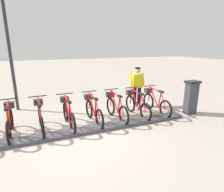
{
  "coord_description": "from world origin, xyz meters",
  "views": [
    {
      "loc": [
        -5.06,
        0.99,
        2.56
      ],
      "look_at": [
        0.5,
        -1.27,
        0.9
      ],
      "focal_mm": 29.59,
      "sensor_mm": 36.0,
      "label": 1
    }
  ],
  "objects_px": {
    "bike_docked_6": "(10,122)",
    "payment_kiosk": "(191,97)",
    "bike_docked_2": "(116,107)",
    "bike_docked_3": "(93,110)",
    "bike_docked_4": "(68,114)",
    "bike_docked_1": "(136,105)",
    "bike_docked_5": "(41,117)",
    "worker_near_rack": "(137,85)",
    "lamp_post": "(8,37)",
    "bike_docked_0": "(155,102)"
  },
  "relations": [
    {
      "from": "bike_docked_0",
      "to": "bike_docked_5",
      "type": "xyz_separation_m",
      "value": [
        0.0,
        4.17,
        0.0
      ]
    },
    {
      "from": "bike_docked_1",
      "to": "worker_near_rack",
      "type": "relative_size",
      "value": 1.04
    },
    {
      "from": "lamp_post",
      "to": "worker_near_rack",
      "type": "bearing_deg",
      "value": -105.77
    },
    {
      "from": "bike_docked_5",
      "to": "bike_docked_6",
      "type": "xyz_separation_m",
      "value": [
        0.0,
        0.83,
        0.0
      ]
    },
    {
      "from": "bike_docked_3",
      "to": "bike_docked_6",
      "type": "relative_size",
      "value": 1.0
    },
    {
      "from": "bike_docked_1",
      "to": "bike_docked_2",
      "type": "xyz_separation_m",
      "value": [
        0.0,
        0.83,
        0.0
      ]
    },
    {
      "from": "worker_near_rack",
      "to": "lamp_post",
      "type": "xyz_separation_m",
      "value": [
        1.35,
        4.79,
        1.95
      ]
    },
    {
      "from": "lamp_post",
      "to": "bike_docked_1",
      "type": "bearing_deg",
      "value": -119.88
    },
    {
      "from": "bike_docked_2",
      "to": "bike_docked_3",
      "type": "distance_m",
      "value": 0.83
    },
    {
      "from": "bike_docked_5",
      "to": "worker_near_rack",
      "type": "distance_m",
      "value": 4.11
    },
    {
      "from": "bike_docked_2",
      "to": "bike_docked_6",
      "type": "bearing_deg",
      "value": 90.0
    },
    {
      "from": "bike_docked_4",
      "to": "worker_near_rack",
      "type": "xyz_separation_m",
      "value": [
        1.05,
        -3.11,
        0.48
      ]
    },
    {
      "from": "payment_kiosk",
      "to": "lamp_post",
      "type": "distance_m",
      "value": 7.22
    },
    {
      "from": "bike_docked_0",
      "to": "bike_docked_1",
      "type": "xyz_separation_m",
      "value": [
        0.0,
        0.83,
        0.0
      ]
    },
    {
      "from": "bike_docked_4",
      "to": "bike_docked_3",
      "type": "bearing_deg",
      "value": -90.0
    },
    {
      "from": "bike_docked_3",
      "to": "bike_docked_4",
      "type": "distance_m",
      "value": 0.83
    },
    {
      "from": "bike_docked_3",
      "to": "bike_docked_6",
      "type": "distance_m",
      "value": 2.5
    },
    {
      "from": "bike_docked_2",
      "to": "bike_docked_3",
      "type": "xyz_separation_m",
      "value": [
        0.0,
        0.83,
        0.0
      ]
    },
    {
      "from": "bike_docked_6",
      "to": "bike_docked_1",
      "type": "bearing_deg",
      "value": -90.0
    },
    {
      "from": "bike_docked_2",
      "to": "bike_docked_4",
      "type": "height_order",
      "value": "same"
    },
    {
      "from": "bike_docked_1",
      "to": "bike_docked_3",
      "type": "xyz_separation_m",
      "value": [
        0.0,
        1.67,
        0.0
      ]
    },
    {
      "from": "lamp_post",
      "to": "bike_docked_6",
      "type": "bearing_deg",
      "value": -179.86
    },
    {
      "from": "bike_docked_1",
      "to": "worker_near_rack",
      "type": "height_order",
      "value": "worker_near_rack"
    },
    {
      "from": "bike_docked_6",
      "to": "payment_kiosk",
      "type": "bearing_deg",
      "value": -95.27
    },
    {
      "from": "bike_docked_1",
      "to": "bike_docked_6",
      "type": "xyz_separation_m",
      "value": [
        0.0,
        4.17,
        0.0
      ]
    },
    {
      "from": "worker_near_rack",
      "to": "bike_docked_5",
      "type": "bearing_deg",
      "value": 104.87
    },
    {
      "from": "bike_docked_1",
      "to": "bike_docked_6",
      "type": "relative_size",
      "value": 1.0
    },
    {
      "from": "payment_kiosk",
      "to": "bike_docked_0",
      "type": "height_order",
      "value": "payment_kiosk"
    },
    {
      "from": "bike_docked_3",
      "to": "bike_docked_5",
      "type": "distance_m",
      "value": 1.67
    },
    {
      "from": "bike_docked_5",
      "to": "payment_kiosk",
      "type": "bearing_deg",
      "value": -96.08
    },
    {
      "from": "bike_docked_0",
      "to": "bike_docked_6",
      "type": "height_order",
      "value": "same"
    },
    {
      "from": "bike_docked_5",
      "to": "bike_docked_6",
      "type": "height_order",
      "value": "same"
    },
    {
      "from": "bike_docked_2",
      "to": "lamp_post",
      "type": "bearing_deg",
      "value": 54.33
    },
    {
      "from": "bike_docked_2",
      "to": "lamp_post",
      "type": "distance_m",
      "value": 4.78
    },
    {
      "from": "lamp_post",
      "to": "bike_docked_2",
      "type": "bearing_deg",
      "value": -125.67
    },
    {
      "from": "payment_kiosk",
      "to": "bike_docked_3",
      "type": "distance_m",
      "value": 3.75
    },
    {
      "from": "bike_docked_0",
      "to": "bike_docked_4",
      "type": "height_order",
      "value": "same"
    },
    {
      "from": "bike_docked_3",
      "to": "bike_docked_0",
      "type": "bearing_deg",
      "value": -90.0
    },
    {
      "from": "lamp_post",
      "to": "payment_kiosk",
      "type": "bearing_deg",
      "value": -115.58
    },
    {
      "from": "bike_docked_0",
      "to": "lamp_post",
      "type": "distance_m",
      "value": 6.06
    },
    {
      "from": "payment_kiosk",
      "to": "bike_docked_4",
      "type": "xyz_separation_m",
      "value": [
        0.57,
        4.53,
        -0.24
      ]
    },
    {
      "from": "lamp_post",
      "to": "bike_docked_4",
      "type": "bearing_deg",
      "value": -145.1
    },
    {
      "from": "bike_docked_0",
      "to": "lamp_post",
      "type": "height_order",
      "value": "lamp_post"
    },
    {
      "from": "bike_docked_3",
      "to": "bike_docked_1",
      "type": "bearing_deg",
      "value": -90.0
    },
    {
      "from": "bike_docked_6",
      "to": "worker_near_rack",
      "type": "relative_size",
      "value": 1.04
    },
    {
      "from": "bike_docked_1",
      "to": "bike_docked_4",
      "type": "height_order",
      "value": "same"
    },
    {
      "from": "bike_docked_2",
      "to": "bike_docked_5",
      "type": "bearing_deg",
      "value": 90.0
    },
    {
      "from": "bike_docked_4",
      "to": "lamp_post",
      "type": "height_order",
      "value": "lamp_post"
    },
    {
      "from": "bike_docked_5",
      "to": "lamp_post",
      "type": "xyz_separation_m",
      "value": [
        2.4,
        0.84,
        2.42
      ]
    },
    {
      "from": "bike_docked_0",
      "to": "bike_docked_6",
      "type": "bearing_deg",
      "value": 90.0
    }
  ]
}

